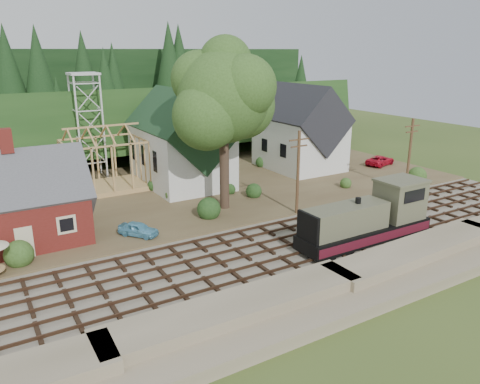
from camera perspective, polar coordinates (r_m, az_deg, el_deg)
ground at (r=36.35m, az=3.14°, el=-7.21°), size 140.00×140.00×0.00m
embankment at (r=30.48m, az=12.37°, el=-12.67°), size 64.00×5.00×1.60m
railroad_bed at (r=36.32m, az=3.15°, el=-7.10°), size 64.00×11.00×0.16m
village_flat at (r=51.23m, az=-8.22°, el=0.08°), size 64.00×26.00×0.30m
hillside at (r=73.35m, az=-15.65°, el=4.63°), size 70.00×28.96×12.74m
ridge at (r=88.63m, az=-18.53°, el=6.42°), size 80.00×20.00×12.00m
depot at (r=40.16m, az=-25.69°, el=-1.65°), size 10.80×7.41×9.00m
church at (r=52.31m, az=-7.15°, el=6.15°), size 8.40×15.17×13.00m
farmhouse at (r=60.00m, az=7.31°, el=7.22°), size 8.40×10.80×10.60m
timber_frame at (r=52.26m, az=-16.17°, el=3.45°), size 8.20×6.20×6.99m
lattice_tower at (r=56.99m, az=-18.38°, el=11.25°), size 3.20×3.20×12.12m
big_tree at (r=43.14m, az=-1.86°, el=10.76°), size 10.90×8.40×14.70m
telegraph_pole_near at (r=42.85m, az=7.09°, el=2.47°), size 2.20×0.28×8.00m
telegraph_pole_far at (r=53.25m, az=19.97°, el=4.43°), size 2.20×0.28×8.00m
locomotive at (r=38.27m, az=15.55°, el=-3.19°), size 11.78×2.94×4.72m
car_blue at (r=39.08m, az=-12.30°, el=-4.44°), size 3.13×3.48×1.14m
car_red at (r=64.29m, az=16.73°, el=3.72°), size 4.96×3.17×1.27m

